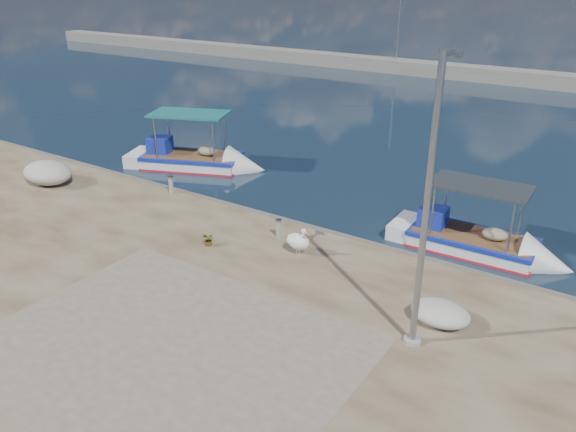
# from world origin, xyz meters

# --- Properties ---
(ground) EXTENTS (1400.00, 1400.00, 0.00)m
(ground) POSITION_xyz_m (0.00, 0.00, 0.00)
(ground) COLOR #162635
(ground) RESTS_ON ground
(quay) EXTENTS (44.00, 22.00, 0.50)m
(quay) POSITION_xyz_m (0.00, -6.00, 0.25)
(quay) COLOR #513A23
(quay) RESTS_ON ground
(quay_patch) EXTENTS (9.00, 7.00, 0.01)m
(quay_patch) POSITION_xyz_m (1.00, -3.00, 0.50)
(quay_patch) COLOR gray
(quay_patch) RESTS_ON quay
(breakwater) EXTENTS (120.00, 2.20, 7.50)m
(breakwater) POSITION_xyz_m (-0.00, 40.00, 0.60)
(breakwater) COLOR gray
(breakwater) RESTS_ON ground
(boat_left) EXTENTS (6.89, 4.45, 3.16)m
(boat_left) POSITION_xyz_m (-8.97, 8.61, 0.25)
(boat_left) COLOR white
(boat_left) RESTS_ON ground
(boat_right) EXTENTS (5.89, 2.09, 2.81)m
(boat_right) POSITION_xyz_m (5.23, 7.38, 0.22)
(boat_right) COLOR white
(boat_right) RESTS_ON ground
(pelican) EXTENTS (1.06, 0.69, 1.01)m
(pelican) POSITION_xyz_m (0.98, 2.94, 0.97)
(pelican) COLOR tan
(pelican) RESTS_ON quay
(lamp_post) EXTENTS (0.44, 0.96, 7.00)m
(lamp_post) POSITION_xyz_m (5.85, 0.62, 3.80)
(lamp_post) COLOR gray
(lamp_post) RESTS_ON quay
(bollard_near) EXTENTS (0.22, 0.22, 0.67)m
(bollard_near) POSITION_xyz_m (-0.26, 3.62, 0.87)
(bollard_near) COLOR gray
(bollard_near) RESTS_ON quay
(bollard_far) EXTENTS (0.24, 0.24, 0.73)m
(bollard_far) POSITION_xyz_m (-6.32, 4.60, 0.90)
(bollard_far) COLOR gray
(bollard_far) RESTS_ON quay
(potted_plant) EXTENTS (0.50, 0.46, 0.46)m
(potted_plant) POSITION_xyz_m (-1.82, 1.80, 0.73)
(potted_plant) COLOR #33722D
(potted_plant) RESTS_ON quay
(net_pile_a) EXTENTS (2.35, 1.71, 0.96)m
(net_pile_a) POSITION_xyz_m (-11.52, 2.50, 0.98)
(net_pile_a) COLOR beige
(net_pile_a) RESTS_ON quay
(net_pile_d) EXTENTS (1.55, 1.17, 0.58)m
(net_pile_d) POSITION_xyz_m (6.12, 1.77, 0.79)
(net_pile_d) COLOR beige
(net_pile_d) RESTS_ON quay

